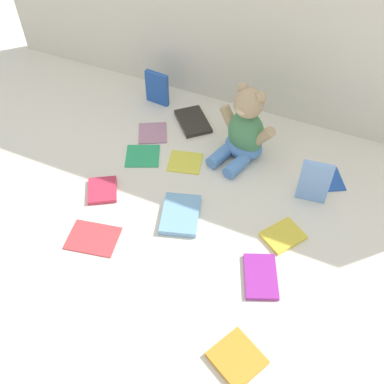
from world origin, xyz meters
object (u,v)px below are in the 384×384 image
object	(u,v)px
book_case_2	(157,88)
book_case_11	(102,190)
book_case_4	(181,214)
teddy_bear	(245,131)
book_case_10	(153,132)
book_case_8	(185,162)
book_case_9	(193,121)
book_case_1	(261,276)
book_case_6	(143,155)
book_case_12	(329,179)
book_case_3	(237,358)
book_case_5	(314,182)
book_case_0	(283,236)
book_case_7	(93,238)

from	to	relation	value
book_case_2	book_case_11	xyz separation A→B (m)	(0.05, -0.44, -0.05)
book_case_2	book_case_4	size ratio (longest dim) A/B	0.86
teddy_bear	book_case_10	world-z (taller)	teddy_bear
book_case_4	book_case_11	size ratio (longest dim) A/B	1.44
book_case_8	book_case_10	bearing A→B (deg)	137.82
teddy_bear	book_case_8	xyz separation A→B (m)	(-0.14, -0.11, -0.08)
book_case_4	book_case_11	xyz separation A→B (m)	(-0.24, -0.01, -0.00)
book_case_8	book_case_9	bearing A→B (deg)	91.95
book_case_1	book_case_10	world-z (taller)	book_case_1
teddy_bear	book_case_4	distance (m)	0.32
book_case_6	book_case_12	xyz separation A→B (m)	(0.55, 0.14, 0.00)
book_case_3	book_case_5	xyz separation A→B (m)	(0.03, 0.52, 0.06)
book_case_0	book_case_12	world-z (taller)	book_case_0
book_case_5	book_case_12	world-z (taller)	book_case_5
book_case_3	book_case_9	bearing A→B (deg)	-122.12
book_case_2	book_case_3	xyz separation A→B (m)	(0.57, -0.74, -0.05)
book_case_2	book_case_5	size ratio (longest dim) A/B	0.89
book_case_7	book_case_8	distance (m)	0.37
book_case_3	book_case_4	distance (m)	0.41
book_case_7	book_case_6	bearing A→B (deg)	-6.59
book_case_4	book_case_6	size ratio (longest dim) A/B	1.33
book_case_1	book_case_6	world-z (taller)	book_case_1
book_case_1	book_case_12	bearing A→B (deg)	-124.14
book_case_6	book_case_9	distance (m)	0.22
book_case_2	book_case_10	distance (m)	0.18
book_case_6	book_case_9	size ratio (longest dim) A/B	0.74
book_case_2	book_case_7	distance (m)	0.60
book_case_7	book_case_0	bearing A→B (deg)	-76.99
book_case_2	book_case_12	size ratio (longest dim) A/B	1.25
book_case_11	book_case_12	xyz separation A→B (m)	(0.58, 0.31, -0.00)
book_case_0	book_case_9	size ratio (longest dim) A/B	0.74
book_case_1	book_case_5	world-z (taller)	book_case_5
book_case_3	book_case_4	world-z (taller)	book_case_4
book_case_12	book_case_6	bearing A→B (deg)	165.02
book_case_9	book_case_12	bearing A→B (deg)	128.45
book_case_11	book_case_5	bearing A→B (deg)	170.64
book_case_1	book_case_8	xyz separation A→B (m)	(-0.34, 0.29, -0.00)
book_case_0	book_case_8	distance (m)	0.38
book_case_4	book_case_12	bearing A→B (deg)	-155.72
teddy_bear	book_case_3	distance (m)	0.65
book_case_0	book_case_6	bearing A→B (deg)	19.86
book_case_3	book_case_9	size ratio (longest dim) A/B	0.74
book_case_5	book_case_10	bearing A→B (deg)	165.70
book_case_0	book_case_3	xyz separation A→B (m)	(0.00, -0.35, 0.00)
book_case_2	book_case_6	bearing A→B (deg)	-68.05
book_case_9	book_case_10	bearing A→B (deg)	3.43
book_case_5	book_case_7	size ratio (longest dim) A/B	1.01
book_case_12	book_case_1	bearing A→B (deg)	-130.58
book_case_4	book_case_9	size ratio (longest dim) A/B	0.99
teddy_bear	book_case_0	xyz separation A→B (m)	(0.21, -0.26, -0.08)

